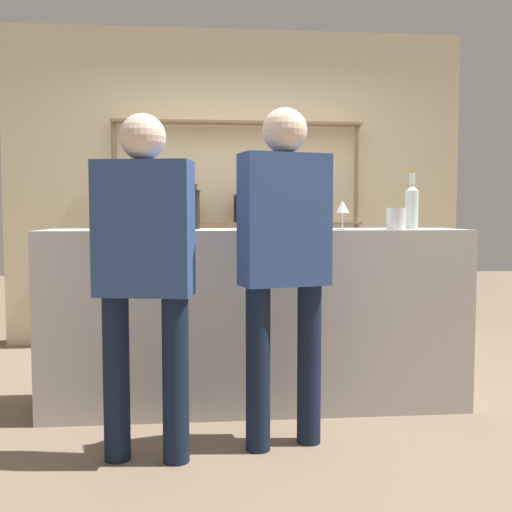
{
  "coord_description": "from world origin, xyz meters",
  "views": [
    {
      "loc": [
        -0.33,
        -3.58,
        1.17
      ],
      "look_at": [
        0.0,
        0.0,
        0.91
      ],
      "focal_mm": 42.0,
      "sensor_mm": 36.0,
      "label": 1
    }
  ],
  "objects_px": {
    "cork_jar": "(396,219)",
    "customer_left": "(144,261)",
    "counter_bottle_1": "(166,210)",
    "counter_bottle_2": "(106,206)",
    "customer_center": "(284,250)",
    "wine_glass": "(343,208)",
    "counter_bottle_0": "(412,206)",
    "ice_bucket": "(182,210)"
  },
  "relations": [
    {
      "from": "cork_jar",
      "to": "ice_bucket",
      "type": "bearing_deg",
      "value": 167.85
    },
    {
      "from": "counter_bottle_1",
      "to": "customer_left",
      "type": "bearing_deg",
      "value": -96.25
    },
    {
      "from": "cork_jar",
      "to": "customer_left",
      "type": "xyz_separation_m",
      "value": [
        -1.4,
        -0.61,
        -0.19
      ]
    },
    {
      "from": "counter_bottle_1",
      "to": "counter_bottle_2",
      "type": "relative_size",
      "value": 0.86
    },
    {
      "from": "wine_glass",
      "to": "customer_left",
      "type": "height_order",
      "value": "customer_left"
    },
    {
      "from": "wine_glass",
      "to": "cork_jar",
      "type": "height_order",
      "value": "wine_glass"
    },
    {
      "from": "counter_bottle_2",
      "to": "counter_bottle_0",
      "type": "bearing_deg",
      "value": 4.76
    },
    {
      "from": "ice_bucket",
      "to": "cork_jar",
      "type": "distance_m",
      "value": 1.28
    },
    {
      "from": "customer_center",
      "to": "counter_bottle_1",
      "type": "bearing_deg",
      "value": 36.13
    },
    {
      "from": "cork_jar",
      "to": "customer_left",
      "type": "distance_m",
      "value": 1.54
    },
    {
      "from": "customer_center",
      "to": "ice_bucket",
      "type": "bearing_deg",
      "value": 19.31
    },
    {
      "from": "ice_bucket",
      "to": "cork_jar",
      "type": "relative_size",
      "value": 1.85
    },
    {
      "from": "wine_glass",
      "to": "cork_jar",
      "type": "distance_m",
      "value": 0.33
    },
    {
      "from": "wine_glass",
      "to": "customer_left",
      "type": "distance_m",
      "value": 1.26
    },
    {
      "from": "wine_glass",
      "to": "ice_bucket",
      "type": "xyz_separation_m",
      "value": [
        -0.93,
        0.28,
        -0.01
      ]
    },
    {
      "from": "counter_bottle_1",
      "to": "wine_glass",
      "type": "bearing_deg",
      "value": -0.37
    },
    {
      "from": "counter_bottle_1",
      "to": "cork_jar",
      "type": "relative_size",
      "value": 2.35
    },
    {
      "from": "counter_bottle_0",
      "to": "customer_center",
      "type": "bearing_deg",
      "value": -142.36
    },
    {
      "from": "customer_center",
      "to": "wine_glass",
      "type": "bearing_deg",
      "value": -55.08
    },
    {
      "from": "cork_jar",
      "to": "counter_bottle_0",
      "type": "bearing_deg",
      "value": 49.64
    },
    {
      "from": "counter_bottle_2",
      "to": "cork_jar",
      "type": "distance_m",
      "value": 1.67
    },
    {
      "from": "ice_bucket",
      "to": "customer_left",
      "type": "height_order",
      "value": "customer_left"
    },
    {
      "from": "counter_bottle_0",
      "to": "customer_center",
      "type": "distance_m",
      "value": 1.15
    },
    {
      "from": "counter_bottle_1",
      "to": "cork_jar",
      "type": "distance_m",
      "value": 1.34
    },
    {
      "from": "customer_center",
      "to": "customer_left",
      "type": "xyz_separation_m",
      "value": [
        -0.67,
        -0.12,
        -0.04
      ]
    },
    {
      "from": "counter_bottle_1",
      "to": "customer_left",
      "type": "xyz_separation_m",
      "value": [
        -0.07,
        -0.6,
        -0.24
      ]
    },
    {
      "from": "counter_bottle_2",
      "to": "customer_left",
      "type": "xyz_separation_m",
      "value": [
        0.27,
        -0.65,
        -0.26
      ]
    },
    {
      "from": "counter_bottle_0",
      "to": "cork_jar",
      "type": "bearing_deg",
      "value": -130.36
    },
    {
      "from": "counter_bottle_1",
      "to": "counter_bottle_2",
      "type": "bearing_deg",
      "value": 172.22
    },
    {
      "from": "ice_bucket",
      "to": "cork_jar",
      "type": "height_order",
      "value": "ice_bucket"
    },
    {
      "from": "customer_center",
      "to": "counter_bottle_2",
      "type": "bearing_deg",
      "value": 45.39
    },
    {
      "from": "customer_center",
      "to": "customer_left",
      "type": "distance_m",
      "value": 0.68
    },
    {
      "from": "counter_bottle_1",
      "to": "customer_center",
      "type": "bearing_deg",
      "value": -38.88
    },
    {
      "from": "counter_bottle_0",
      "to": "cork_jar",
      "type": "xyz_separation_m",
      "value": [
        -0.16,
        -0.19,
        -0.08
      ]
    },
    {
      "from": "counter_bottle_2",
      "to": "customer_center",
      "type": "relative_size",
      "value": 0.21
    },
    {
      "from": "customer_left",
      "to": "wine_glass",
      "type": "bearing_deg",
      "value": -50.81
    },
    {
      "from": "counter_bottle_2",
      "to": "customer_left",
      "type": "distance_m",
      "value": 0.75
    },
    {
      "from": "counter_bottle_2",
      "to": "customer_center",
      "type": "xyz_separation_m",
      "value": [
        0.94,
        -0.53,
        -0.22
      ]
    },
    {
      "from": "counter_bottle_0",
      "to": "customer_center",
      "type": "relative_size",
      "value": 0.21
    },
    {
      "from": "customer_left",
      "to": "customer_center",
      "type": "bearing_deg",
      "value": -70.06
    },
    {
      "from": "counter_bottle_1",
      "to": "wine_glass",
      "type": "distance_m",
      "value": 1.01
    },
    {
      "from": "customer_left",
      "to": "cork_jar",
      "type": "bearing_deg",
      "value": -56.23
    }
  ]
}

